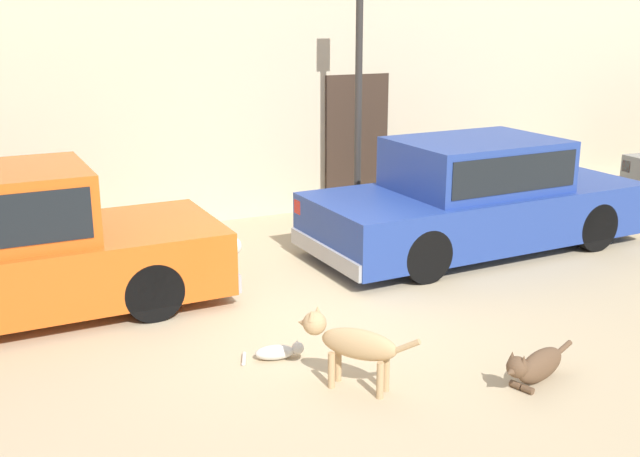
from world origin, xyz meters
name	(u,v)px	position (x,y,z in m)	size (l,w,h in m)	color
ground_plane	(312,320)	(0.00, 0.00, 0.00)	(80.00, 80.00, 0.00)	tan
parked_sedan_second	(476,195)	(2.95, 1.35, 0.72)	(4.70, 1.98, 1.47)	navy
stray_dog_spotted	(349,342)	(-0.32, -1.46, 0.41)	(0.77, 0.88, 0.66)	tan
stray_dog_tan	(536,366)	(1.16, -2.05, 0.16)	(0.98, 0.40, 0.37)	brown
stray_cat	(278,352)	(-0.66, -0.71, 0.07)	(0.59, 0.31, 0.16)	beige
street_lamp	(359,65)	(2.02, 2.94, 2.33)	(0.22, 0.22, 3.60)	#2D2B28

